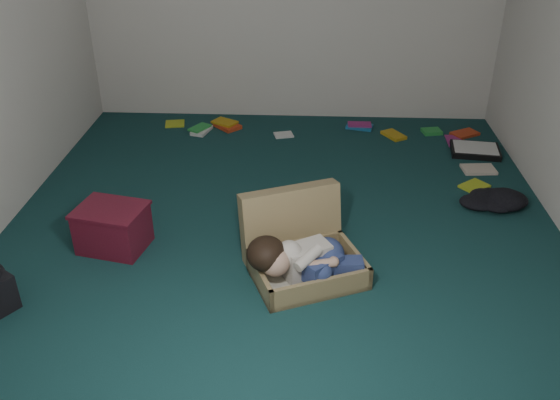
{
  "coord_description": "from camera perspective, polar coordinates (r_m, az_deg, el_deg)",
  "views": [
    {
      "loc": [
        0.17,
        -3.56,
        2.3
      ],
      "look_at": [
        0.0,
        -0.15,
        0.35
      ],
      "focal_mm": 38.0,
      "sensor_mm": 36.0,
      "label": 1
    }
  ],
  "objects": [
    {
      "name": "floor",
      "position": [
        4.24,
        0.1,
        -3.1
      ],
      "size": [
        4.5,
        4.5,
        0.0
      ],
      "primitive_type": "plane",
      "color": "#14393B",
      "rests_on": "ground"
    },
    {
      "name": "wall_front",
      "position": [
        1.66,
        -3.61,
        -7.43
      ],
      "size": [
        4.5,
        0.0,
        4.5
      ],
      "primitive_type": "plane",
      "rotation": [
        -1.57,
        0.0,
        0.0
      ],
      "color": "silver",
      "rests_on": "ground"
    },
    {
      "name": "suitcase",
      "position": [
        3.82,
        1.96,
        -4.66
      ],
      "size": [
        0.87,
        0.86,
        0.49
      ],
      "rotation": [
        0.0,
        0.0,
        0.39
      ],
      "color": "#967F52",
      "rests_on": "floor"
    },
    {
      "name": "person",
      "position": [
        3.65,
        2.26,
        -5.66
      ],
      "size": [
        0.74,
        0.39,
        0.3
      ],
      "rotation": [
        0.0,
        0.0,
        0.39
      ],
      "color": "silver",
      "rests_on": "suitcase"
    },
    {
      "name": "maroon_bin",
      "position": [
        4.16,
        -15.8,
        -2.58
      ],
      "size": [
        0.51,
        0.44,
        0.31
      ],
      "rotation": [
        0.0,
        0.0,
        -0.22
      ],
      "color": "#5A1223",
      "rests_on": "floor"
    },
    {
      "name": "clothing_pile",
      "position": [
        4.87,
        19.91,
        0.42
      ],
      "size": [
        0.41,
        0.34,
        0.13
      ],
      "primitive_type": null,
      "rotation": [
        0.0,
        0.0,
        0.02
      ],
      "color": "black",
      "rests_on": "floor"
    },
    {
      "name": "paper_tray",
      "position": [
        5.68,
        18.27,
        4.58
      ],
      "size": [
        0.46,
        0.37,
        0.06
      ],
      "rotation": [
        0.0,
        0.0,
        -0.12
      ],
      "color": "black",
      "rests_on": "floor"
    },
    {
      "name": "book_scatter",
      "position": [
        5.72,
        7.15,
        5.86
      ],
      "size": [
        3.11,
        1.47,
        0.02
      ],
      "color": "#B2C723",
      "rests_on": "floor"
    }
  ]
}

